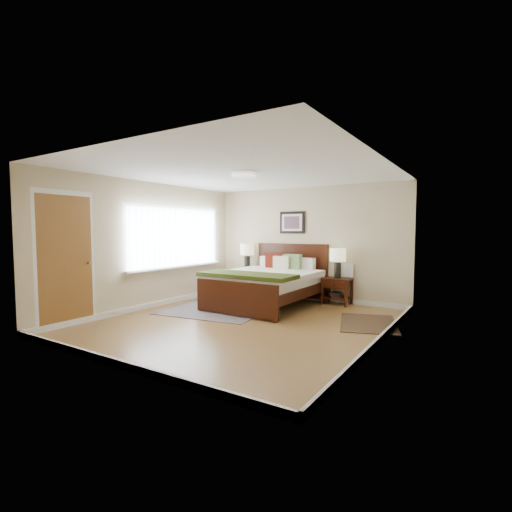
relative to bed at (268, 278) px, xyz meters
The scene contains 18 objects.
floor 1.53m from the bed, 75.75° to the right, with size 5.00×5.00×0.00m, color olive.
back_wall 1.36m from the bed, 72.60° to the left, with size 4.50×0.04×2.50m, color #C5B28E.
front_wall 3.96m from the bed, 84.84° to the right, with size 4.50×0.04×2.50m, color #C5B28E.
left_wall 2.45m from the bed, 143.99° to the right, with size 0.04×5.00×2.50m, color #C5B28E.
right_wall 3.02m from the bed, 27.96° to the right, with size 0.04×5.00×2.50m, color #C5B28E.
ceiling 2.40m from the bed, 75.75° to the right, with size 4.50×5.00×0.02m, color white.
window 2.13m from the bed, 159.75° to the right, with size 0.11×2.72×1.32m.
door 3.69m from the bed, 120.99° to the right, with size 0.06×1.00×2.18m.
ceil_fixture 2.38m from the bed, 75.75° to the right, with size 0.44×0.44×0.08m.
bed is the anchor object (origin of this frame).
wall_art 1.59m from the bed, 89.96° to the left, with size 0.62×0.05×0.50m.
nightstand_left 1.40m from the bed, 141.50° to the left, with size 0.51×0.46×0.61m.
nightstand_right 1.47m from the bed, 37.06° to the left, with size 0.56×0.42×0.55m.
lamp_left 1.48m from the bed, 140.83° to the left, with size 0.33×0.33×0.61m.
lamp_right 1.52m from the bed, 37.50° to the left, with size 0.33×0.33×0.61m.
armchair 0.81m from the bed, 150.25° to the right, with size 0.70×0.72×0.65m, color brown.
rug_persian 0.98m from the bed, 151.72° to the right, with size 1.89×2.67×0.01m, color #0D1D43.
rug_navy 2.25m from the bed, ahead, with size 0.88×1.32×0.01m, color black.
Camera 1 is at (3.46, -5.09, 1.55)m, focal length 26.00 mm.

